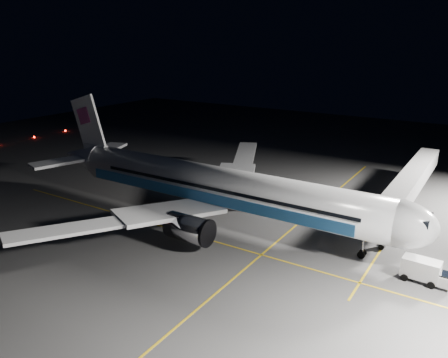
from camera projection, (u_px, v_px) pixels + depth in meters
ground at (220, 221)px, 63.24m from camera, size 200.00×200.00×0.00m
guide_line_main at (282, 237)px, 58.12m from camera, size 0.25×80.00×0.01m
guide_line_cross at (195, 236)px, 58.43m from camera, size 70.00×0.25×0.01m
guide_line_side at (393, 231)px, 60.01m from camera, size 0.25×40.00×0.01m
airliner at (213, 186)px, 62.21m from camera, size 61.48×54.22×16.64m
jet_bridge at (409, 184)px, 65.07m from camera, size 3.60×34.40×6.30m
service_truck at (425, 271)px, 46.97m from camera, size 5.11×2.43×2.56m
baggage_tug at (275, 191)px, 73.40m from camera, size 2.68×2.28×1.76m
safety_cone_a at (281, 195)px, 72.68m from camera, size 0.45×0.45×0.68m
safety_cone_b at (248, 206)px, 68.00m from camera, size 0.43×0.43×0.65m
safety_cone_c at (230, 199)px, 71.14m from camera, size 0.45×0.45×0.68m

